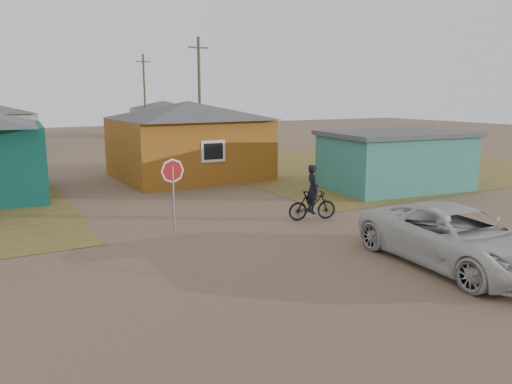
% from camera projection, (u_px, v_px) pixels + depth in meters
% --- Properties ---
extents(ground, '(120.00, 120.00, 0.00)m').
position_uv_depth(ground, '(302.00, 263.00, 12.71)').
color(ground, brown).
extents(grass_ne, '(20.00, 18.00, 0.00)m').
position_uv_depth(grass_ne, '(371.00, 165.00, 30.54)').
color(grass_ne, brown).
rests_on(grass_ne, ground).
extents(house_yellow, '(7.72, 6.76, 3.90)m').
position_uv_depth(house_yellow, '(189.00, 139.00, 25.53)').
color(house_yellow, '#945516').
rests_on(house_yellow, ground).
extents(shed_turquoise, '(6.71, 4.93, 2.60)m').
position_uv_depth(shed_turquoise, '(395.00, 160.00, 22.57)').
color(shed_turquoise, '#397E72').
rests_on(shed_turquoise, ground).
extents(house_beige_east, '(6.95, 6.05, 3.60)m').
position_uv_depth(house_beige_east, '(164.00, 118.00, 51.43)').
color(house_beige_east, tan).
rests_on(house_beige_east, ground).
extents(utility_pole_near, '(1.40, 0.20, 8.00)m').
position_uv_depth(utility_pole_near, '(200.00, 96.00, 33.89)').
color(utility_pole_near, brown).
rests_on(utility_pole_near, ground).
extents(utility_pole_far, '(1.40, 0.20, 8.00)m').
position_uv_depth(utility_pole_far, '(145.00, 95.00, 48.09)').
color(utility_pole_far, brown).
rests_on(utility_pole_far, ground).
extents(stop_sign, '(0.74, 0.26, 2.32)m').
position_uv_depth(stop_sign, '(173.00, 178.00, 15.19)').
color(stop_sign, gray).
rests_on(stop_sign, ground).
extents(cyclist, '(1.75, 0.89, 1.91)m').
position_uv_depth(cyclist, '(312.00, 200.00, 16.95)').
color(cyclist, black).
rests_on(cyclist, ground).
extents(vehicle, '(2.78, 5.44, 1.47)m').
position_uv_depth(vehicle, '(456.00, 237.00, 12.39)').
color(vehicle, beige).
rests_on(vehicle, ground).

